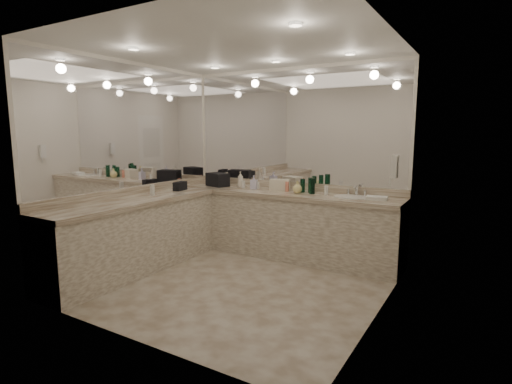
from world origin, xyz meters
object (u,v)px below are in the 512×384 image
Objects in this scene: sink at (352,198)px; cream_cosmetic_case at (280,185)px; soap_bottle_b at (254,182)px; black_toiletry_bag at (218,180)px; hand_towel at (377,198)px; wall_phone at (395,166)px; soap_bottle_a at (240,180)px; soap_bottle_c at (297,187)px.

cream_cosmetic_case is (-1.05, 0.08, 0.08)m from sink.
sink is 1.43m from soap_bottle_b.
black_toiletry_bag is 2.37m from hand_towel.
soap_bottle_b is (0.63, 0.01, 0.00)m from black_toiletry_bag.
hand_towel is 1.74m from soap_bottle_b.
wall_phone reaches higher than soap_bottle_a.
cream_cosmetic_case is (-1.66, 0.58, -0.37)m from wall_phone.
black_toiletry_bag is at bearing -179.99° from hand_towel.
hand_towel is (-0.29, 0.48, -0.43)m from wall_phone.
wall_phone is at bearing -59.01° from hand_towel.
soap_bottle_a reaches higher than soap_bottle_b.
soap_bottle_a is at bearing 173.48° from soap_bottle_b.
wall_phone is 1.80m from cream_cosmetic_case.
black_toiletry_bag is at bearing 166.11° from cream_cosmetic_case.
soap_bottle_b is 0.69m from soap_bottle_c.
soap_bottle_b is at bearing 166.33° from wall_phone.
cream_cosmetic_case is at bearing 175.84° from hand_towel.
soap_bottle_c reaches higher than hand_towel.
soap_bottle_b reaches higher than black_toiletry_bag.
sink is 2.23× the size of soap_bottle_b.
cream_cosmetic_case reaches higher than sink.
cream_cosmetic_case is at bearing 160.61° from soap_bottle_c.
soap_bottle_b reaches higher than hand_towel.
black_toiletry_bag is 2.06× the size of soap_bottle_c.
soap_bottle_c is (0.94, -0.05, -0.04)m from soap_bottle_a.
wall_phone reaches higher than cream_cosmetic_case.
black_toiletry_bag is at bearing -179.54° from sink.
sink is at bearing 2.37° from soap_bottle_c.
soap_bottle_b is (0.25, -0.03, -0.02)m from soap_bottle_a.
soap_bottle_b is at bearing 0.89° from black_toiletry_bag.
cream_cosmetic_case is 1.10× the size of hand_towel.
sink is 0.74m from soap_bottle_c.
soap_bottle_c is at bearing -38.99° from cream_cosmetic_case.
soap_bottle_c is (-0.73, -0.03, 0.09)m from sink.
sink is 1.67m from soap_bottle_a.
hand_towel is at bearing -23.77° from cream_cosmetic_case.
hand_towel is (1.37, -0.10, -0.06)m from cream_cosmetic_case.
soap_bottle_c is at bearing -177.63° from sink.
soap_bottle_b reaches higher than cream_cosmetic_case.
soap_bottle_a is at bearing 5.64° from black_toiletry_bag.
hand_towel is 1.04× the size of soap_bottle_a.
cream_cosmetic_case is 1.38× the size of soap_bottle_b.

